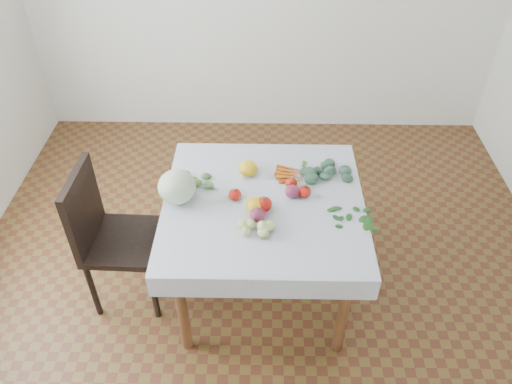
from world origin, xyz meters
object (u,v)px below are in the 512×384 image
at_px(cabbage, 177,187).
at_px(heirloom_back, 248,168).
at_px(carrot_bunch, 292,174).
at_px(table, 264,215).
at_px(chair, 107,231).

distance_m(cabbage, heirloom_back, 0.46).
relative_size(cabbage, carrot_bunch, 1.17).
relative_size(table, chair, 1.05).
bearing_deg(cabbage, table, -0.82).
height_order(heirloom_back, carrot_bunch, heirloom_back).
relative_size(table, cabbage, 4.74).
bearing_deg(cabbage, carrot_bunch, 19.27).
distance_m(chair, cabbage, 0.53).
bearing_deg(carrot_bunch, chair, -166.03).
bearing_deg(table, heirloom_back, 110.68).
bearing_deg(heirloom_back, chair, -160.71).
distance_m(chair, heirloom_back, 0.91).
xyz_separation_m(table, chair, (-0.92, -0.04, -0.11)).
xyz_separation_m(cabbage, carrot_bunch, (0.64, 0.23, -0.08)).
xyz_separation_m(chair, carrot_bunch, (1.08, 0.27, 0.22)).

